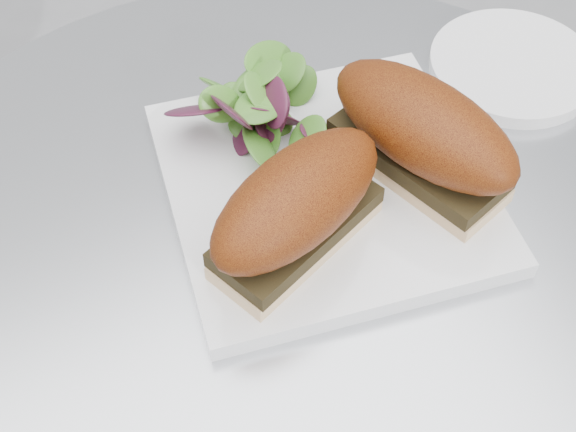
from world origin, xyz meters
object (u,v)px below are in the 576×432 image
(sandwich_right, at_px, (423,133))
(saucer, at_px, (513,66))
(plate, at_px, (325,186))
(sandwich_left, at_px, (297,207))

(sandwich_right, height_order, saucer, sandwich_right)
(plate, relative_size, saucer, 1.62)
(sandwich_left, distance_m, sandwich_right, 0.12)
(plate, distance_m, sandwich_right, 0.09)
(sandwich_right, distance_m, saucer, 0.18)
(plate, xyz_separation_m, saucer, (0.22, 0.04, -0.00))
(plate, distance_m, sandwich_left, 0.08)
(plate, relative_size, sandwich_right, 1.36)
(sandwich_left, relative_size, saucer, 1.13)
(saucer, bearing_deg, plate, -168.74)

